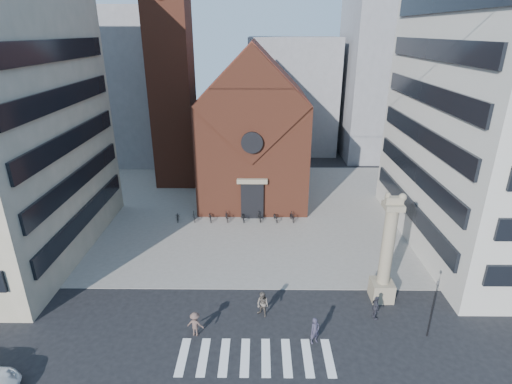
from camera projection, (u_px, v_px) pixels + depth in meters
ground at (248, 324)px, 27.66m from camera, size 120.00×120.00×0.00m
piazza at (253, 210)px, 45.26m from camera, size 46.00×30.00×0.05m
zebra_crossing at (255, 357)px, 24.88m from camera, size 10.20×3.20×0.01m
church at (253, 128)px, 47.85m from camera, size 12.00×16.65×18.00m
campanile at (170, 59)px, 47.76m from camera, size 5.50×5.50×31.20m
bg_block_left at (124, 86)px, 60.75m from camera, size 16.00×14.00×22.00m
bg_block_mid at (291, 95)px, 65.91m from camera, size 14.00×12.00×18.00m
bg_block_right at (396, 78)px, 61.87m from camera, size 16.00×14.00×24.00m
lion_column at (386, 259)px, 29.06m from camera, size 1.63×1.60×8.68m
traffic_light at (433, 308)px, 25.78m from camera, size 0.13×0.16×4.30m
pedestrian_0 at (315, 331)px, 25.74m from camera, size 0.82×0.74×1.88m
pedestrian_1 at (263, 304)px, 28.15m from camera, size 1.19×1.15×1.94m
pedestrian_2 at (376, 308)px, 27.90m from camera, size 0.55×1.11×1.82m
pedestrian_3 at (195, 324)px, 26.40m from camera, size 1.24×0.85×1.77m
scooter_0 at (178, 217)px, 42.54m from camera, size 0.91×1.74×0.87m
scooter_1 at (194, 216)px, 42.50m from camera, size 0.78×1.67×0.97m
scooter_2 at (210, 217)px, 42.51m from camera, size 0.91×1.74×0.87m
scooter_3 at (227, 216)px, 42.47m from camera, size 0.78×1.67×0.97m
scooter_4 at (243, 217)px, 42.48m from camera, size 0.91×1.74×0.87m
scooter_5 at (259, 216)px, 42.44m from camera, size 0.78×1.67×0.97m
scooter_6 at (276, 217)px, 42.45m from camera, size 0.91×1.74×0.87m
scooter_7 at (292, 217)px, 42.41m from camera, size 0.78×1.67×0.97m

